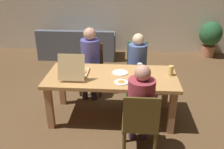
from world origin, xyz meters
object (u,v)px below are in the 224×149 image
Objects in this scene: person_1 at (90,57)px; drinking_glass_0 at (171,71)px; person_2 at (137,61)px; pizza_box_0 at (75,72)px; plate_0 at (121,82)px; dining_table at (112,81)px; chair_0 at (140,124)px; couch at (78,47)px; drinking_glass_1 at (140,67)px; potted_plant at (210,36)px; chair_1 at (92,67)px; plate_1 at (120,73)px; chair_2 at (137,67)px; person_0 at (141,103)px.

person_1 is 8.41× the size of drinking_glass_0.
person_2 is 1.24m from pizza_box_0.
person_2 is 1.02m from plate_0.
chair_0 is at bearing -64.51° from dining_table.
dining_table is at bearing -68.11° from couch.
drinking_glass_1 is 0.06× the size of couch.
plate_0 is 3.92m from potted_plant.
potted_plant is (2.36, 3.00, -0.08)m from dining_table.
chair_0 is 0.99× the size of potted_plant.
potted_plant is at bearing 36.93° from chair_1.
person_2 is at bearing 91.88° from drinking_glass_1.
drinking_glass_0 is 0.16× the size of potted_plant.
drinking_glass_0 is 3.29m from potted_plant.
drinking_glass_0 is at bearing -116.75° from potted_plant.
dining_table is 0.19m from plate_1.
chair_2 is at bearing 65.56° from dining_table.
couch is (-1.51, 2.46, -0.50)m from drinking_glass_1.
drinking_glass_1 is (0.87, -0.66, 0.30)m from chair_1.
plate_0 is (0.70, -0.21, -0.04)m from pizza_box_0.
pizza_box_0 is 1.01m from drinking_glass_1.
person_1 is 0.65× the size of couch.
chair_2 is at bearing -50.32° from couch.
pizza_box_0 is 0.68m from plate_1.
potted_plant is at bearing 47.11° from chair_2.
plate_1 is 2.26× the size of drinking_glass_1.
drinking_glass_0 is 1.35× the size of drinking_glass_1.
chair_0 is 0.73× the size of person_1.
couch is (-1.09, 2.70, -0.35)m from dining_table.
person_0 is at bearing -70.90° from plate_1.
drinking_glass_1 is (0.02, 0.96, 0.07)m from person_0.
person_1 is 1.31× the size of chair_2.
person_1 is at bearing 152.16° from drinking_glass_0.
couch is at bearing 109.62° from chair_1.
chair_2 is at bearing 70.47° from plate_1.
chair_0 is at bearing -67.22° from couch.
plate_0 is 0.33m from plate_1.
chair_2 reaches higher than potted_plant.
person_0 reaches higher than pizza_box_0.
person_1 is (-0.85, 1.49, 0.02)m from person_0.
chair_1 is at bearing -179.59° from chair_2.
chair_1 is 8.32× the size of drinking_glass_1.
person_1 reaches higher than drinking_glass_1.
chair_1 is at bearing 115.89° from chair_0.
couch is at bearing 127.53° from person_2.
chair_2 reaches higher than chair_0.
dining_table is 7.84× the size of plate_1.
chair_2 reaches higher than chair_1.
chair_1 is 0.99× the size of potted_plant.
chair_1 reaches higher than drinking_glass_1.
person_2 is at bearing -90.00° from chair_2.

